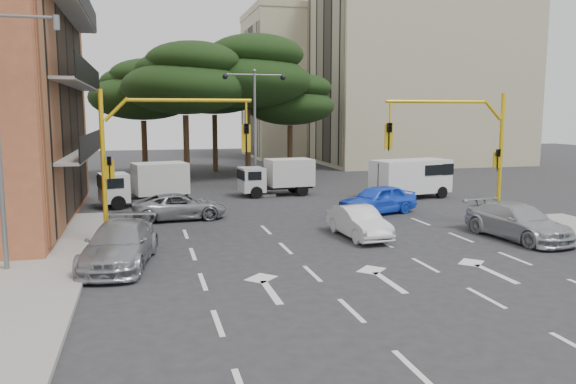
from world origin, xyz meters
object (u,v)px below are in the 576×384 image
van_white (411,178)px  box_truck_a (145,184)px  street_lamp_center (255,108)px  car_blue_compact (378,199)px  car_silver_wagon (120,244)px  car_silver_cross_a (180,206)px  street_lamp_left (4,126)px  box_truck_b (277,177)px  car_silver_parked (518,222)px  signal_mast_right (466,141)px  car_white_hatch (359,222)px  signal_mast_left (152,145)px

van_white → box_truck_a: bearing=-105.2°
street_lamp_center → car_blue_compact: street_lamp_center is taller
car_silver_wagon → car_silver_cross_a: car_silver_wagon is taller
car_blue_compact → street_lamp_left: bearing=-84.4°
car_blue_compact → box_truck_b: box_truck_b is taller
street_lamp_center → box_truck_a: bearing=-148.6°
car_silver_cross_a → box_truck_a: 4.97m
street_lamp_left → car_silver_parked: street_lamp_left is taller
van_white → street_lamp_center: bearing=-133.8°
signal_mast_right → box_truck_b: 13.26m
signal_mast_right → box_truck_b: bearing=117.2°
car_white_hatch → car_silver_parked: 6.48m
signal_mast_left → car_blue_compact: (11.18, 4.01, -3.15)m
box_truck_a → van_white: bearing=-106.2°
van_white → car_silver_wagon: bearing=-66.3°
car_silver_cross_a → car_silver_parked: 15.24m
signal_mast_left → car_silver_parked: 15.01m
street_lamp_center → van_white: (8.50, -5.44, -4.25)m
street_lamp_left → box_truck_a: size_ratio=1.67×
car_silver_parked → street_lamp_center: bearing=107.2°
street_lamp_left → car_silver_cross_a: bearing=54.1°
street_lamp_center → car_blue_compact: bearing=-66.4°
street_lamp_left → signal_mast_left: bearing=33.7°
signal_mast_left → car_silver_parked: size_ratio=1.21×
car_white_hatch → car_silver_wagon: bearing=-171.3°
car_silver_cross_a → box_truck_a: (-1.60, 4.67, 0.55)m
box_truck_b → van_white: bearing=-115.8°
signal_mast_right → box_truck_b: signal_mast_right is taller
box_truck_a → box_truck_b: size_ratio=1.04×
car_silver_parked → van_white: (0.90, 11.35, 0.46)m
car_blue_compact → car_silver_cross_a: bearing=-114.3°
car_blue_compact → car_silver_cross_a: car_blue_compact is taller
car_white_hatch → car_silver_wagon: (-9.40, -2.04, 0.08)m
street_lamp_left → street_lamp_center: size_ratio=1.03×
street_lamp_left → car_silver_parked: (18.89, 0.21, -4.00)m
car_white_hatch → car_silver_cross_a: size_ratio=0.87×
signal_mast_left → car_blue_compact: 12.29m
box_truck_a → box_truck_b: (7.98, 1.86, -0.04)m
car_silver_cross_a → car_silver_parked: size_ratio=0.91×
street_lamp_left → car_silver_parked: bearing=0.6°
car_silver_cross_a → street_lamp_left: bearing=141.1°
street_lamp_center → street_lamp_left: bearing=-123.6°
signal_mast_right → signal_mast_left: size_ratio=1.00×
car_blue_compact → van_white: size_ratio=0.91×
signal_mast_right → signal_mast_left: (-13.61, 0.00, 0.00)m
signal_mast_right → car_silver_wagon: 15.42m
signal_mast_right → car_silver_wagon: bearing=-168.8°
car_white_hatch → car_blue_compact: 5.73m
street_lamp_center → van_white: bearing=-32.6°
street_lamp_left → car_silver_wagon: street_lamp_left is taller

